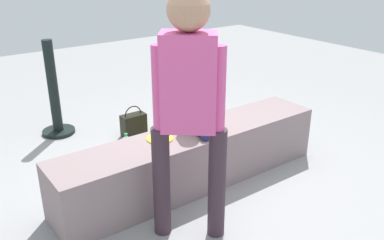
{
  "coord_description": "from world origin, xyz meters",
  "views": [
    {
      "loc": [
        -1.91,
        -2.58,
        1.94
      ],
      "look_at": [
        -0.2,
        -0.26,
        0.74
      ],
      "focal_mm": 38.65,
      "sensor_mm": 36.0,
      "label": 1
    }
  ],
  "objects_px": {
    "cake_plate": "(160,137)",
    "gift_bag": "(167,127)",
    "handbag_black_leather": "(134,124)",
    "child_seated": "(196,108)",
    "adult_standing": "(189,98)",
    "water_bottle_near_gift": "(127,145)",
    "cake_box_white": "(78,182)",
    "party_cup_red": "(235,134)"
  },
  "relations": [
    {
      "from": "child_seated",
      "to": "adult_standing",
      "type": "height_order",
      "value": "adult_standing"
    },
    {
      "from": "cake_plate",
      "to": "party_cup_red",
      "type": "relative_size",
      "value": 2.0
    },
    {
      "from": "water_bottle_near_gift",
      "to": "party_cup_red",
      "type": "height_order",
      "value": "water_bottle_near_gift"
    },
    {
      "from": "adult_standing",
      "to": "cake_box_white",
      "type": "bearing_deg",
      "value": 111.36
    },
    {
      "from": "cake_box_white",
      "to": "handbag_black_leather",
      "type": "xyz_separation_m",
      "value": [
        0.93,
        0.68,
        0.08
      ]
    },
    {
      "from": "gift_bag",
      "to": "handbag_black_leather",
      "type": "xyz_separation_m",
      "value": [
        -0.28,
        0.26,
        0.01
      ]
    },
    {
      "from": "child_seated",
      "to": "water_bottle_near_gift",
      "type": "bearing_deg",
      "value": 107.63
    },
    {
      "from": "child_seated",
      "to": "water_bottle_near_gift",
      "type": "height_order",
      "value": "child_seated"
    },
    {
      "from": "cake_plate",
      "to": "handbag_black_leather",
      "type": "height_order",
      "value": "cake_plate"
    },
    {
      "from": "child_seated",
      "to": "cake_plate",
      "type": "distance_m",
      "value": 0.39
    },
    {
      "from": "cake_box_white",
      "to": "cake_plate",
      "type": "bearing_deg",
      "value": -40.8
    },
    {
      "from": "child_seated",
      "to": "cake_plate",
      "type": "relative_size",
      "value": 2.16
    },
    {
      "from": "adult_standing",
      "to": "handbag_black_leather",
      "type": "bearing_deg",
      "value": 73.91
    },
    {
      "from": "adult_standing",
      "to": "handbag_black_leather",
      "type": "distance_m",
      "value": 2.05
    },
    {
      "from": "cake_plate",
      "to": "cake_box_white",
      "type": "relative_size",
      "value": 0.69
    },
    {
      "from": "handbag_black_leather",
      "to": "party_cup_red",
      "type": "bearing_deg",
      "value": -41.18
    },
    {
      "from": "cake_plate",
      "to": "gift_bag",
      "type": "bearing_deg",
      "value": 54.33
    },
    {
      "from": "child_seated",
      "to": "handbag_black_leather",
      "type": "relative_size",
      "value": 1.38
    },
    {
      "from": "party_cup_red",
      "to": "cake_box_white",
      "type": "relative_size",
      "value": 0.34
    },
    {
      "from": "gift_bag",
      "to": "cake_box_white",
      "type": "distance_m",
      "value": 1.28
    },
    {
      "from": "cake_plate",
      "to": "gift_bag",
      "type": "distance_m",
      "value": 1.18
    },
    {
      "from": "cake_plate",
      "to": "gift_bag",
      "type": "xyz_separation_m",
      "value": [
        0.65,
        0.9,
        -0.39
      ]
    },
    {
      "from": "child_seated",
      "to": "gift_bag",
      "type": "height_order",
      "value": "child_seated"
    },
    {
      "from": "gift_bag",
      "to": "cake_box_white",
      "type": "relative_size",
      "value": 0.88
    },
    {
      "from": "water_bottle_near_gift",
      "to": "child_seated",
      "type": "bearing_deg",
      "value": -72.37
    },
    {
      "from": "adult_standing",
      "to": "water_bottle_near_gift",
      "type": "bearing_deg",
      "value": 81.03
    },
    {
      "from": "gift_bag",
      "to": "handbag_black_leather",
      "type": "height_order",
      "value": "handbag_black_leather"
    },
    {
      "from": "cake_box_white",
      "to": "water_bottle_near_gift",
      "type": "bearing_deg",
      "value": 24.99
    },
    {
      "from": "party_cup_red",
      "to": "cake_box_white",
      "type": "bearing_deg",
      "value": 177.99
    },
    {
      "from": "water_bottle_near_gift",
      "to": "handbag_black_leather",
      "type": "height_order",
      "value": "handbag_black_leather"
    },
    {
      "from": "adult_standing",
      "to": "gift_bag",
      "type": "height_order",
      "value": "adult_standing"
    },
    {
      "from": "child_seated",
      "to": "handbag_black_leather",
      "type": "xyz_separation_m",
      "value": [
        0.03,
        1.2,
        -0.58
      ]
    },
    {
      "from": "gift_bag",
      "to": "party_cup_red",
      "type": "relative_size",
      "value": 2.58
    },
    {
      "from": "adult_standing",
      "to": "party_cup_red",
      "type": "bearing_deg",
      "value": 36.99
    },
    {
      "from": "adult_standing",
      "to": "party_cup_red",
      "type": "relative_size",
      "value": 15.53
    },
    {
      "from": "adult_standing",
      "to": "gift_bag",
      "type": "xyz_separation_m",
      "value": [
        0.79,
        1.5,
        -0.92
      ]
    },
    {
      "from": "adult_standing",
      "to": "handbag_black_leather",
      "type": "relative_size",
      "value": 4.97
    },
    {
      "from": "handbag_black_leather",
      "to": "gift_bag",
      "type": "bearing_deg",
      "value": -43.39
    },
    {
      "from": "water_bottle_near_gift",
      "to": "handbag_black_leather",
      "type": "xyz_separation_m",
      "value": [
        0.29,
        0.38,
        0.02
      ]
    },
    {
      "from": "adult_standing",
      "to": "handbag_black_leather",
      "type": "xyz_separation_m",
      "value": [
        0.51,
        1.76,
        -0.92
      ]
    },
    {
      "from": "adult_standing",
      "to": "cake_box_white",
      "type": "xyz_separation_m",
      "value": [
        -0.42,
        1.08,
        -1.0
      ]
    },
    {
      "from": "adult_standing",
      "to": "cake_plate",
      "type": "distance_m",
      "value": 0.81
    }
  ]
}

